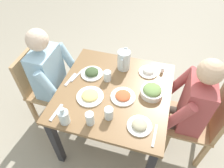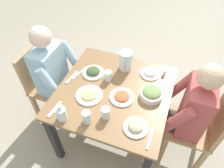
# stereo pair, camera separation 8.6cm
# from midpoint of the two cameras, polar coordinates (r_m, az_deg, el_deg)

# --- Properties ---
(ground_plane) EXTENTS (8.00, 8.00, 0.00)m
(ground_plane) POSITION_cam_midpoint_polar(r_m,az_deg,el_deg) (2.38, 1.47, -13.60)
(ground_plane) COLOR #9E937F
(dining_table) EXTENTS (0.96, 0.96, 0.73)m
(dining_table) POSITION_cam_midpoint_polar(r_m,az_deg,el_deg) (1.86, 1.83, -4.16)
(dining_table) COLOR olive
(dining_table) RESTS_ON ground_plane
(chair_near) EXTENTS (0.40, 0.40, 0.88)m
(chair_near) POSITION_cam_midpoint_polar(r_m,az_deg,el_deg) (2.27, -17.00, 0.61)
(chair_near) COLOR tan
(chair_near) RESTS_ON ground_plane
(chair_far) EXTENTS (0.40, 0.40, 0.88)m
(chair_far) POSITION_cam_midpoint_polar(r_m,az_deg,el_deg) (2.01, 24.65, -10.78)
(chair_far) COLOR tan
(chair_far) RESTS_ON ground_plane
(diner_near) EXTENTS (0.48, 0.53, 1.18)m
(diner_near) POSITION_cam_midpoint_polar(r_m,az_deg,el_deg) (2.07, -13.18, 2.01)
(diner_near) COLOR #9EC6E0
(diner_near) RESTS_ON ground_plane
(diner_far) EXTENTS (0.48, 0.53, 1.18)m
(diner_far) POSITION_cam_midpoint_polar(r_m,az_deg,el_deg) (1.86, 19.99, -6.91)
(diner_far) COLOR #B24C4C
(diner_far) RESTS_ON ground_plane
(water_pitcher) EXTENTS (0.16, 0.12, 0.19)m
(water_pitcher) POSITION_cam_midpoint_polar(r_m,az_deg,el_deg) (1.92, 5.11, 6.43)
(water_pitcher) COLOR silver
(water_pitcher) RESTS_ON dining_table
(salad_bowl) EXTENTS (0.19, 0.19, 0.09)m
(salad_bowl) POSITION_cam_midpoint_polar(r_m,az_deg,el_deg) (1.74, 12.32, -2.60)
(salad_bowl) COLOR white
(salad_bowl) RESTS_ON dining_table
(plate_rice_curry) EXTENTS (0.21, 0.21, 0.04)m
(plate_rice_curry) POSITION_cam_midpoint_polar(r_m,az_deg,el_deg) (1.72, 4.21, -3.56)
(plate_rice_curry) COLOR white
(plate_rice_curry) RESTS_ON dining_table
(plate_fries) EXTENTS (0.23, 0.23, 0.04)m
(plate_fries) POSITION_cam_midpoint_polar(r_m,az_deg,el_deg) (1.73, -4.92, -3.00)
(plate_fries) COLOR white
(plate_fries) RESTS_ON dining_table
(plate_beans) EXTENTS (0.19, 0.19, 0.05)m
(plate_beans) POSITION_cam_midpoint_polar(r_m,az_deg,el_deg) (1.56, 8.22, -11.69)
(plate_beans) COLOR white
(plate_beans) RESTS_ON dining_table
(plate_dolmas) EXTENTS (0.20, 0.20, 0.06)m
(plate_dolmas) POSITION_cam_midpoint_polar(r_m,az_deg,el_deg) (1.92, -3.98, 3.39)
(plate_dolmas) COLOR white
(plate_dolmas) RESTS_ON dining_table
(plate_yoghurt) EXTENTS (0.18, 0.18, 0.05)m
(plate_yoghurt) POSITION_cam_midpoint_polar(r_m,az_deg,el_deg) (1.94, 11.77, 3.00)
(plate_yoghurt) COLOR white
(plate_yoghurt) RESTS_ON dining_table
(water_glass_center) EXTENTS (0.07, 0.07, 0.10)m
(water_glass_center) POSITION_cam_midpoint_polar(r_m,az_deg,el_deg) (1.57, -0.13, -8.09)
(water_glass_center) COLOR silver
(water_glass_center) RESTS_ON dining_table
(water_glass_near_right) EXTENTS (0.06, 0.06, 0.11)m
(water_glass_near_right) POSITION_cam_midpoint_polar(r_m,az_deg,el_deg) (1.55, -5.46, -9.18)
(water_glass_near_right) COLOR silver
(water_glass_near_right) RESTS_ON dining_table
(water_glass_far_right) EXTENTS (0.07, 0.07, 0.10)m
(water_glass_far_right) POSITION_cam_midpoint_polar(r_m,az_deg,el_deg) (1.83, 0.25, 2.28)
(water_glass_far_right) COLOR silver
(water_glass_far_right) RESTS_ON dining_table
(oil_carafe) EXTENTS (0.08, 0.08, 0.16)m
(oil_carafe) POSITION_cam_midpoint_polar(r_m,az_deg,el_deg) (1.59, -12.35, -8.29)
(oil_carafe) COLOR silver
(oil_carafe) RESTS_ON dining_table
(salt_shaker) EXTENTS (0.03, 0.03, 0.05)m
(salt_shaker) POSITION_cam_midpoint_polar(r_m,az_deg,el_deg) (1.97, 15.59, 3.07)
(salt_shaker) COLOR white
(salt_shaker) RESTS_ON dining_table
(fork_near) EXTENTS (0.17, 0.05, 0.01)m
(fork_near) POSITION_cam_midpoint_polar(r_m,az_deg,el_deg) (1.91, -9.85, 1.79)
(fork_near) COLOR silver
(fork_near) RESTS_ON dining_table
(knife_near) EXTENTS (0.19, 0.02, 0.01)m
(knife_near) POSITION_cam_midpoint_polar(r_m,az_deg,el_deg) (1.54, 12.18, -14.48)
(knife_near) COLOR silver
(knife_near) RESTS_ON dining_table
(fork_far) EXTENTS (0.17, 0.04, 0.01)m
(fork_far) POSITION_cam_midpoint_polar(r_m,az_deg,el_deg) (1.70, -14.19, -6.82)
(fork_far) COLOR silver
(fork_far) RESTS_ON dining_table
(knife_far) EXTENTS (0.18, 0.06, 0.01)m
(knife_far) POSITION_cam_midpoint_polar(r_m,az_deg,el_deg) (1.94, -7.94, 2.85)
(knife_far) COLOR silver
(knife_far) RESTS_ON dining_table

